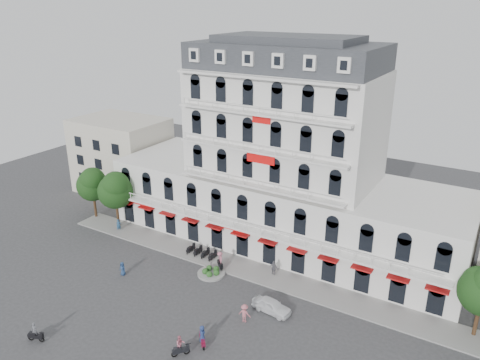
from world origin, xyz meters
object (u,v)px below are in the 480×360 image
Objects in this scene: parked_car at (272,306)px; rider_southwest at (180,346)px; rider_west at (35,333)px; rider_east at (202,336)px; rider_center at (220,260)px.

rider_southwest reaches higher than parked_car.
rider_west is 13.68m from rider_southwest.
parked_car is at bearing -65.96° from rider_east.
rider_west is 20.68m from rider_center.
rider_west is 0.93× the size of rider_east.
parked_car is 1.93× the size of rider_east.
rider_southwest is 0.98× the size of rider_east.
rider_center is (-8.93, 4.13, 0.47)m from parked_car.
parked_car is 2.08× the size of rider_west.
rider_west is 0.95× the size of rider_southwest.
rider_center reaches higher than rider_east.
rider_southwest is 14.69m from rider_center.
rider_center is at bearing -17.65° from rider_east.
parked_car is at bearing 23.20° from rider_west.
rider_east is (0.90, 2.04, 0.01)m from rider_southwest.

